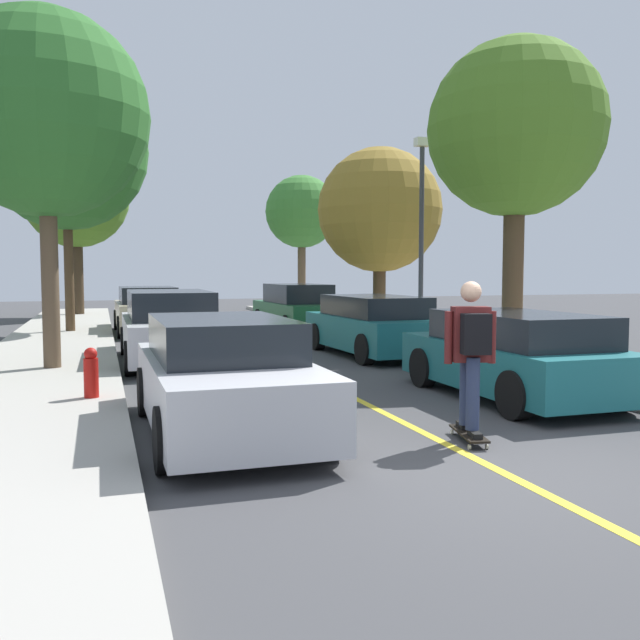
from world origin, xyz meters
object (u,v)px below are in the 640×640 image
at_px(street_tree_right_far, 302,212).
at_px(skateboarder, 471,348).
at_px(street_tree_left_near, 66,149).
at_px(parked_car_right_near, 374,325).
at_px(parked_car_right_far, 298,309).
at_px(skateboard, 469,434).
at_px(parked_car_left_near, 170,327).
at_px(streetlamp, 421,225).
at_px(street_tree_left_nearest, 45,115).
at_px(parked_car_right_nearest, 514,355).
at_px(street_tree_right_nearest, 516,130).
at_px(fire_hydrant, 91,373).
at_px(parked_car_left_nearest, 224,377).
at_px(street_tree_left_far, 76,196).
at_px(street_tree_right_near, 380,211).
at_px(parked_car_left_far, 148,311).

xyz_separation_m(street_tree_right_far, skateboarder, (-4.17, -20.94, -3.26)).
bearing_deg(street_tree_left_near, parked_car_right_near, -46.46).
distance_m(parked_car_right_far, skateboard, 13.91).
xyz_separation_m(parked_car_left_near, skateboarder, (2.53, -7.77, 0.33)).
height_order(parked_car_right_near, streetlamp, streetlamp).
bearing_deg(street_tree_left_nearest, parked_car_right_nearest, -34.36).
relative_size(skateboard, skateboarder, 0.51).
xyz_separation_m(parked_car_left_near, street_tree_right_far, (6.70, 13.17, 3.59)).
distance_m(parked_car_right_nearest, streetlamp, 7.31).
distance_m(street_tree_right_nearest, fire_hydrant, 9.49).
xyz_separation_m(parked_car_left_nearest, streetlamp, (6.23, 7.54, 2.37)).
distance_m(street_tree_left_nearest, streetlamp, 8.86).
bearing_deg(street_tree_left_far, streetlamp, -58.83).
xyz_separation_m(parked_car_right_near, street_tree_left_far, (-6.70, 15.17, 4.22)).
bearing_deg(fire_hydrant, parked_car_left_nearest, -54.38).
distance_m(parked_car_right_nearest, street_tree_right_nearest, 5.76).
relative_size(parked_car_right_near, street_tree_right_far, 0.75).
height_order(street_tree_left_nearest, street_tree_right_near, street_tree_left_nearest).
xyz_separation_m(parked_car_right_nearest, skateboarder, (-1.95, -2.10, 0.41)).
height_order(parked_car_left_far, streetlamp, streetlamp).
distance_m(fire_hydrant, skateboard, 5.23).
distance_m(street_tree_left_nearest, skateboarder, 8.96).
bearing_deg(parked_car_right_nearest, streetlamp, 75.32).
relative_size(parked_car_left_far, street_tree_right_far, 0.78).
distance_m(street_tree_right_nearest, streetlamp, 3.72).
height_order(parked_car_right_nearest, parked_car_right_far, parked_car_right_far).
relative_size(parked_car_right_far, street_tree_left_nearest, 0.72).
height_order(parked_car_right_near, street_tree_right_near, street_tree_right_near).
height_order(parked_car_left_near, street_tree_right_near, street_tree_right_near).
distance_m(parked_car_left_far, streetlamp, 8.95).
bearing_deg(skateboard, fire_hydrant, 140.72).
relative_size(street_tree_left_far, fire_hydrant, 9.83).
bearing_deg(street_tree_right_near, fire_hydrant, -131.66).
xyz_separation_m(parked_car_right_nearest, fire_hydrant, (-5.98, 1.23, -0.17)).
xyz_separation_m(street_tree_left_far, fire_hydrant, (0.72, -19.41, -4.41)).
bearing_deg(fire_hydrant, parked_car_left_far, 82.52).
distance_m(parked_car_right_nearest, street_tree_right_far, 19.32).
xyz_separation_m(parked_car_right_near, street_tree_right_near, (2.22, 4.98, 3.03)).
relative_size(parked_car_right_nearest, street_tree_right_near, 0.74).
bearing_deg(fire_hydrant, parked_car_right_near, 35.31).
distance_m(parked_car_left_near, street_tree_left_far, 15.70).
height_order(street_tree_left_nearest, street_tree_left_far, street_tree_left_far).
bearing_deg(parked_car_right_near, street_tree_right_far, 80.59).
height_order(street_tree_right_nearest, street_tree_right_near, street_tree_right_nearest).
bearing_deg(parked_car_left_nearest, street_tree_right_nearest, 32.51).
distance_m(parked_car_right_near, skateboard, 7.81).
bearing_deg(parked_car_left_far, parked_car_right_near, -58.05).
distance_m(street_tree_left_nearest, street_tree_left_far, 16.07).
bearing_deg(street_tree_left_nearest, skateboard, -54.43).
height_order(streetlamp, skateboard, streetlamp).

